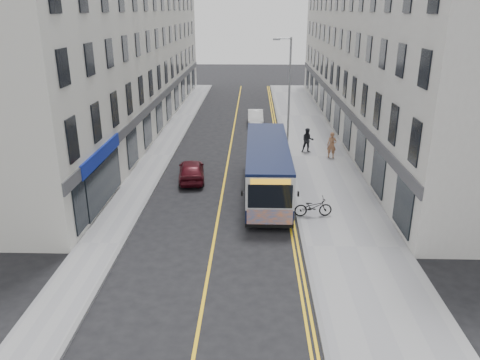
# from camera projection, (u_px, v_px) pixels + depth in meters

# --- Properties ---
(ground) EXTENTS (140.00, 140.00, 0.00)m
(ground) POSITION_uv_depth(u_px,v_px,m) (215.00, 234.00, 21.66)
(ground) COLOR black
(ground) RESTS_ON ground
(pavement_east) EXTENTS (4.50, 64.00, 0.12)m
(pavement_east) POSITION_uv_depth(u_px,v_px,m) (318.00, 157.00, 32.72)
(pavement_east) COLOR gray
(pavement_east) RESTS_ON ground
(pavement_west) EXTENTS (2.00, 64.00, 0.12)m
(pavement_west) POSITION_uv_depth(u_px,v_px,m) (158.00, 156.00, 33.04)
(pavement_west) COLOR gray
(pavement_west) RESTS_ON ground
(kerb_east) EXTENTS (0.18, 64.00, 0.13)m
(kerb_east) POSITION_uv_depth(u_px,v_px,m) (285.00, 157.00, 32.78)
(kerb_east) COLOR slate
(kerb_east) RESTS_ON ground
(kerb_west) EXTENTS (0.18, 64.00, 0.13)m
(kerb_west) POSITION_uv_depth(u_px,v_px,m) (172.00, 156.00, 33.01)
(kerb_west) COLOR slate
(kerb_west) RESTS_ON ground
(road_centre_line) EXTENTS (0.12, 64.00, 0.01)m
(road_centre_line) POSITION_uv_depth(u_px,v_px,m) (229.00, 157.00, 32.92)
(road_centre_line) COLOR yellow
(road_centre_line) RESTS_ON ground
(road_dbl_yellow_inner) EXTENTS (0.10, 64.00, 0.01)m
(road_dbl_yellow_inner) POSITION_uv_depth(u_px,v_px,m) (279.00, 157.00, 32.82)
(road_dbl_yellow_inner) COLOR yellow
(road_dbl_yellow_inner) RESTS_ON ground
(road_dbl_yellow_outer) EXTENTS (0.10, 64.00, 0.01)m
(road_dbl_yellow_outer) POSITION_uv_depth(u_px,v_px,m) (282.00, 157.00, 32.81)
(road_dbl_yellow_outer) COLOR yellow
(road_dbl_yellow_outer) RESTS_ON ground
(terrace_east) EXTENTS (6.00, 46.00, 13.00)m
(terrace_east) POSITION_uv_depth(u_px,v_px,m) (372.00, 51.00, 38.80)
(terrace_east) COLOR silver
(terrace_east) RESTS_ON ground
(terrace_west) EXTENTS (6.00, 46.00, 13.00)m
(terrace_west) POSITION_uv_depth(u_px,v_px,m) (127.00, 51.00, 39.37)
(terrace_west) COLOR silver
(terrace_west) RESTS_ON ground
(streetlamp) EXTENTS (1.32, 0.18, 8.00)m
(streetlamp) POSITION_uv_depth(u_px,v_px,m) (288.00, 90.00, 33.16)
(streetlamp) COLOR #93969B
(streetlamp) RESTS_ON ground
(city_bus) EXTENTS (2.33, 9.95, 2.89)m
(city_bus) POSITION_uv_depth(u_px,v_px,m) (267.00, 167.00, 25.89)
(city_bus) COLOR black
(city_bus) RESTS_ON ground
(bicycle) EXTENTS (1.92, 0.82, 0.98)m
(bicycle) POSITION_uv_depth(u_px,v_px,m) (313.00, 207.00, 23.11)
(bicycle) COLOR black
(bicycle) RESTS_ON pavement_east
(pedestrian_near) EXTENTS (0.75, 0.60, 1.78)m
(pedestrian_near) POSITION_uv_depth(u_px,v_px,m) (332.00, 145.00, 32.10)
(pedestrian_near) COLOR #9B6746
(pedestrian_near) RESTS_ON pavement_east
(pedestrian_far) EXTENTS (0.88, 0.70, 1.76)m
(pedestrian_far) POSITION_uv_depth(u_px,v_px,m) (308.00, 140.00, 33.29)
(pedestrian_far) COLOR black
(pedestrian_far) RESTS_ON pavement_east
(car_white) EXTENTS (1.41, 3.85, 1.26)m
(car_white) POSITION_uv_depth(u_px,v_px,m) (255.00, 118.00, 41.94)
(car_white) COLOR white
(car_white) RESTS_ON ground
(car_maroon) EXTENTS (1.97, 3.93, 1.28)m
(car_maroon) POSITION_uv_depth(u_px,v_px,m) (191.00, 170.00, 28.28)
(car_maroon) COLOR #490C15
(car_maroon) RESTS_ON ground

